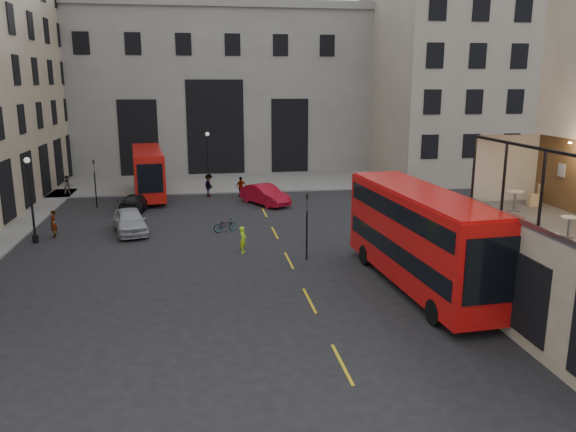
{
  "coord_description": "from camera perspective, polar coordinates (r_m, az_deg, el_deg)",
  "views": [
    {
      "loc": [
        -6.68,
        -17.55,
        9.7
      ],
      "look_at": [
        -2.34,
        10.19,
        3.0
      ],
      "focal_mm": 35.0,
      "sensor_mm": 36.0,
      "label": 1
    }
  ],
  "objects": [
    {
      "name": "cafe_table_mid",
      "position": [
        21.17,
        26.66,
        -0.68
      ],
      "size": [
        0.56,
        0.56,
        0.7
      ],
      "color": "silver",
      "rests_on": "cafe_floor"
    },
    {
      "name": "pedestrian_d",
      "position": [
        51.21,
        7.68,
        3.24
      ],
      "size": [
        0.81,
        0.89,
        1.52
      ],
      "primitive_type": "imported",
      "rotation": [
        0.0,
        0.0,
        2.15
      ],
      "color": "gray",
      "rests_on": "ground"
    },
    {
      "name": "ground",
      "position": [
        21.13,
        10.93,
        -14.16
      ],
      "size": [
        140.0,
        140.0,
        0.0
      ],
      "primitive_type": "plane",
      "color": "black",
      "rests_on": "ground"
    },
    {
      "name": "car_b",
      "position": [
        45.65,
        -2.36,
        2.18
      ],
      "size": [
        3.94,
        5.13,
        1.62
      ],
      "primitive_type": "imported",
      "rotation": [
        0.0,
        0.0,
        0.52
      ],
      "color": "#9F091C",
      "rests_on": "ground"
    },
    {
      "name": "pedestrian_e",
      "position": [
        38.87,
        -22.74,
        -0.76
      ],
      "size": [
        0.56,
        0.72,
        1.76
      ],
      "primitive_type": "imported",
      "rotation": [
        0.0,
        0.0,
        4.94
      ],
      "color": "gray",
      "rests_on": "ground"
    },
    {
      "name": "cafe_chair_d",
      "position": [
        25.95,
        23.76,
        1.57
      ],
      "size": [
        0.54,
        0.54,
        0.92
      ],
      "color": "#DDB580",
      "rests_on": "cafe_floor"
    },
    {
      "name": "host_frontage",
      "position": [
        23.17,
        26.61,
        -6.81
      ],
      "size": [
        3.0,
        11.0,
        4.5
      ],
      "primitive_type": "cube",
      "color": "#C1AF91",
      "rests_on": "ground"
    },
    {
      "name": "car_c",
      "position": [
        45.17,
        -15.2,
        1.37
      ],
      "size": [
        2.55,
        4.66,
        1.28
      ],
      "primitive_type": "imported",
      "rotation": [
        0.0,
        0.0,
        2.96
      ],
      "color": "black",
      "rests_on": "ground"
    },
    {
      "name": "bicycle",
      "position": [
        37.66,
        -6.41,
        -0.91
      ],
      "size": [
        1.75,
        1.17,
        0.87
      ],
      "primitive_type": "imported",
      "rotation": [
        0.0,
        0.0,
        1.97
      ],
      "color": "gray",
      "rests_on": "ground"
    },
    {
      "name": "bus_near",
      "position": [
        27.41,
        13.24,
        -1.78
      ],
      "size": [
        3.53,
        12.13,
        4.78
      ],
      "color": "red",
      "rests_on": "ground"
    },
    {
      "name": "pavement_far",
      "position": [
        56.38,
        -8.09,
        3.44
      ],
      "size": [
        40.0,
        12.0,
        0.12
      ],
      "primitive_type": "cube",
      "color": "slate",
      "rests_on": "ground"
    },
    {
      "name": "traffic_light_far",
      "position": [
        46.87,
        -19.05,
        3.75
      ],
      "size": [
        0.16,
        0.2,
        3.8
      ],
      "color": "black",
      "rests_on": "ground"
    },
    {
      "name": "street_lamp_a",
      "position": [
        37.73,
        -24.59,
        1.02
      ],
      "size": [
        0.36,
        0.36,
        5.33
      ],
      "color": "black",
      "rests_on": "ground"
    },
    {
      "name": "pedestrian_c",
      "position": [
        48.99,
        -4.8,
        2.98
      ],
      "size": [
        1.1,
        0.76,
        1.73
      ],
      "primitive_type": "imported",
      "rotation": [
        0.0,
        0.0,
        3.51
      ],
      "color": "gray",
      "rests_on": "ground"
    },
    {
      "name": "pedestrian_a",
      "position": [
        51.98,
        -21.45,
        2.79
      ],
      "size": [
        1.13,
        1.01,
        1.9
      ],
      "primitive_type": "imported",
      "rotation": [
        0.0,
        0.0,
        0.38
      ],
      "color": "gray",
      "rests_on": "ground"
    },
    {
      "name": "traffic_light_near",
      "position": [
        30.95,
        1.93,
        -0.18
      ],
      "size": [
        0.16,
        0.2,
        3.8
      ],
      "color": "black",
      "rests_on": "ground"
    },
    {
      "name": "building_right",
      "position": [
        63.41,
        16.45,
        13.51
      ],
      "size": [
        16.6,
        18.6,
        20.0
      ],
      "color": "#AA9C89",
      "rests_on": "ground"
    },
    {
      "name": "pedestrian_b",
      "position": [
        49.23,
        -8.04,
        3.09
      ],
      "size": [
        1.16,
        1.46,
        1.98
      ],
      "primitive_type": "imported",
      "rotation": [
        0.0,
        0.0,
        1.18
      ],
      "color": "gray",
      "rests_on": "ground"
    },
    {
      "name": "bus_far",
      "position": [
        49.96,
        -14.03,
        4.53
      ],
      "size": [
        3.54,
        10.59,
        4.15
      ],
      "color": "red",
      "rests_on": "ground"
    },
    {
      "name": "street_lamp_b",
      "position": [
        52.07,
        -8.1,
        5.22
      ],
      "size": [
        0.36,
        0.36,
        5.33
      ],
      "color": "black",
      "rests_on": "ground"
    },
    {
      "name": "car_a",
      "position": [
        38.34,
        -15.76,
        -0.5
      ],
      "size": [
        2.95,
        5.09,
        1.63
      ],
      "primitive_type": "imported",
      "rotation": [
        0.0,
        0.0,
        0.23
      ],
      "color": "#A6A9AF",
      "rests_on": "ground"
    },
    {
      "name": "cafe_floor",
      "position": [
        22.54,
        27.22,
        -1.3
      ],
      "size": [
        3.0,
        10.0,
        0.1
      ],
      "primitive_type": "cube",
      "color": "slate",
      "rests_on": "host_frontage"
    },
    {
      "name": "cafe_table_far",
      "position": [
        24.54,
        22.04,
        1.74
      ],
      "size": [
        0.66,
        0.66,
        0.83
      ],
      "color": "white",
      "rests_on": "cafe_floor"
    },
    {
      "name": "cyclist",
      "position": [
        32.8,
        -4.6,
        -2.4
      ],
      "size": [
        0.54,
        0.66,
        1.56
      ],
      "primitive_type": "imported",
      "rotation": [
        0.0,
        0.0,
        1.25
      ],
      "color": "#C3FE1A",
      "rests_on": "ground"
    },
    {
      "name": "gateway",
      "position": [
        65.56,
        -7.63,
        13.03
      ],
      "size": [
        35.0,
        10.6,
        18.0
      ],
      "color": "gray",
      "rests_on": "ground"
    }
  ]
}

